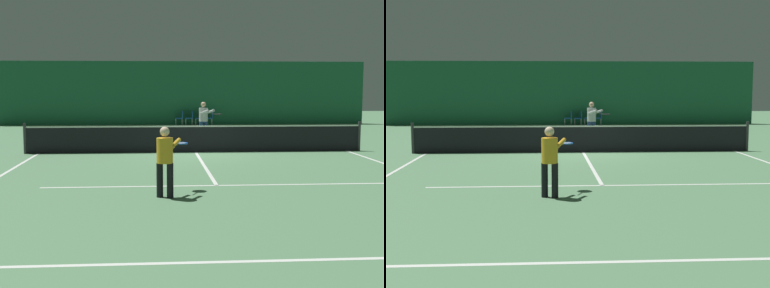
{
  "view_description": "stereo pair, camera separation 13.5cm",
  "coord_description": "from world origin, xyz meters",
  "views": [
    {
      "loc": [
        -1.47,
        -18.79,
        2.35
      ],
      "look_at": [
        -0.5,
        -5.18,
        0.86
      ],
      "focal_mm": 50.0,
      "sensor_mm": 36.0,
      "label": 1
    },
    {
      "loc": [
        -1.34,
        -18.8,
        2.35
      ],
      "look_at": [
        -0.5,
        -5.18,
        0.86
      ],
      "focal_mm": 50.0,
      "sensor_mm": 36.0,
      "label": 2
    }
  ],
  "objects": [
    {
      "name": "court_line_centre",
      "position": [
        0.0,
        0.0,
        0.0
      ],
      "size": [
        0.1,
        12.8,
        0.0
      ],
      "color": "white",
      "rests_on": "ground"
    },
    {
      "name": "court_line_baseline_far",
      "position": [
        0.0,
        11.9,
        0.0
      ],
      "size": [
        11.0,
        0.1,
        0.0
      ],
      "color": "white",
      "rests_on": "ground"
    },
    {
      "name": "court_line_sideline_right",
      "position": [
        5.5,
        0.0,
        0.0
      ],
      "size": [
        0.1,
        23.8,
        0.0
      ],
      "color": "white",
      "rests_on": "ground"
    },
    {
      "name": "courtside_chair_1",
      "position": [
        0.7,
        13.22,
        0.49
      ],
      "size": [
        0.44,
        0.44,
        0.84
      ],
      "rotation": [
        0.0,
        0.0,
        -1.57
      ],
      "color": "#99999E",
      "rests_on": "ground"
    },
    {
      "name": "tennis_net",
      "position": [
        0.0,
        0.0,
        0.51
      ],
      "size": [
        12.0,
        0.1,
        1.07
      ],
      "color": "black",
      "rests_on": "ground"
    },
    {
      "name": "courtside_chair_0",
      "position": [
        0.1,
        13.22,
        0.49
      ],
      "size": [
        0.44,
        0.44,
        0.84
      ],
      "rotation": [
        0.0,
        0.0,
        -1.57
      ],
      "color": "#99999E",
      "rests_on": "ground"
    },
    {
      "name": "backdrop_curtain",
      "position": [
        0.0,
        13.77,
        1.91
      ],
      "size": [
        23.0,
        0.12,
        3.83
      ],
      "color": "#1E5B3D",
      "rests_on": "ground"
    },
    {
      "name": "player_near",
      "position": [
        -1.23,
        -7.64,
        0.88
      ],
      "size": [
        0.82,
        1.31,
        1.5
      ],
      "rotation": [
        0.0,
        0.0,
        1.16
      ],
      "color": "black",
      "rests_on": "ground"
    },
    {
      "name": "courtside_chair_3",
      "position": [
        1.9,
        13.22,
        0.49
      ],
      "size": [
        0.44,
        0.44,
        0.84
      ],
      "rotation": [
        0.0,
        0.0,
        -1.57
      ],
      "color": "#99999E",
      "rests_on": "ground"
    },
    {
      "name": "player_far",
      "position": [
        0.69,
        4.23,
        0.97
      ],
      "size": [
        1.05,
        1.31,
        1.66
      ],
      "rotation": [
        0.0,
        0.0,
        -0.97
      ],
      "color": "navy",
      "rests_on": "ground"
    },
    {
      "name": "court_line_service_far",
      "position": [
        0.0,
        6.4,
        0.0
      ],
      "size": [
        8.25,
        0.1,
        0.0
      ],
      "color": "white",
      "rests_on": "ground"
    },
    {
      "name": "ground_plane",
      "position": [
        0.0,
        0.0,
        0.0
      ],
      "size": [
        60.0,
        60.0,
        0.0
      ],
      "primitive_type": "plane",
      "color": "#56845B"
    },
    {
      "name": "court_line_baseline_near",
      "position": [
        0.0,
        -11.9,
        0.0
      ],
      "size": [
        11.0,
        0.1,
        0.0
      ],
      "color": "white",
      "rests_on": "ground"
    },
    {
      "name": "court_line_sideline_left",
      "position": [
        -5.5,
        0.0,
        0.0
      ],
      "size": [
        0.1,
        23.8,
        0.0
      ],
      "color": "white",
      "rests_on": "ground"
    },
    {
      "name": "court_line_service_near",
      "position": [
        0.0,
        -6.4,
        0.0
      ],
      "size": [
        8.25,
        0.1,
        0.0
      ],
      "color": "white",
      "rests_on": "ground"
    },
    {
      "name": "courtside_chair_2",
      "position": [
        1.3,
        13.22,
        0.49
      ],
      "size": [
        0.44,
        0.44,
        0.84
      ],
      "rotation": [
        0.0,
        0.0,
        -1.57
      ],
      "color": "#99999E",
      "rests_on": "ground"
    }
  ]
}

